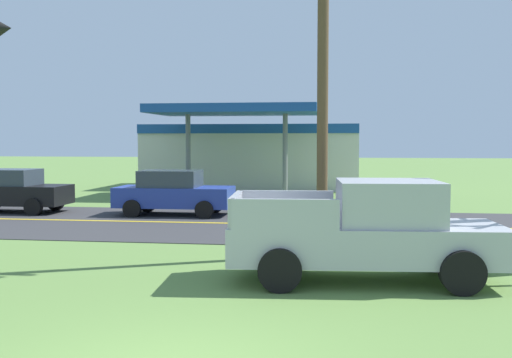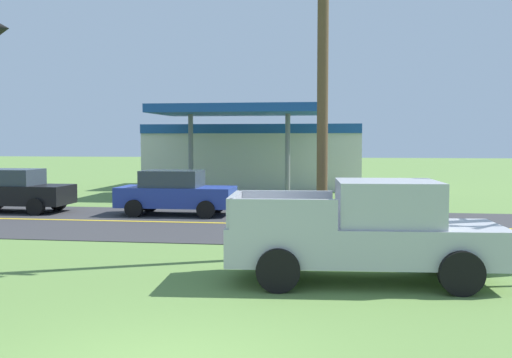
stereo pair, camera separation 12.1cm
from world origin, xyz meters
TOP-DOWN VIEW (x-y plane):
  - road_asphalt at (0.00, 13.00)m, footprint 140.00×8.00m
  - road_centre_line at (0.00, 13.00)m, footprint 126.00×0.20m
  - utility_pole at (1.59, 7.92)m, footprint 1.65×0.26m
  - gas_station at (-3.06, 28.53)m, footprint 12.00×11.50m
  - pickup_silver_parked_on_lawn at (2.56, 5.35)m, footprint 5.33×2.54m
  - car_black_near_lane at (-10.33, 15.00)m, footprint 4.20×2.00m
  - car_blue_mid_lane at (-4.01, 15.00)m, footprint 4.20×2.00m

SIDE VIEW (x-z plane):
  - road_asphalt at x=0.00m, z-range 0.00..0.02m
  - road_centre_line at x=0.00m, z-range 0.02..0.03m
  - car_black_near_lane at x=-10.33m, z-range 0.01..1.65m
  - car_blue_mid_lane at x=-4.01m, z-range 0.01..1.65m
  - pickup_silver_parked_on_lawn at x=2.56m, z-range -0.02..1.94m
  - gas_station at x=-3.06m, z-range -0.26..4.14m
  - utility_pole at x=1.59m, z-range 0.27..10.05m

